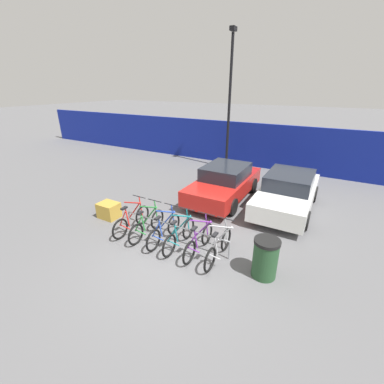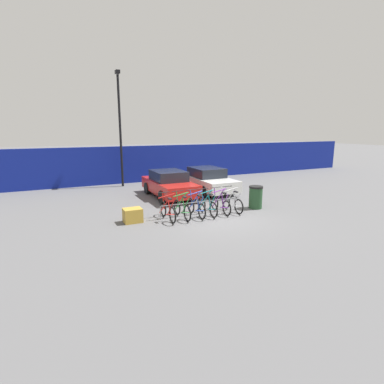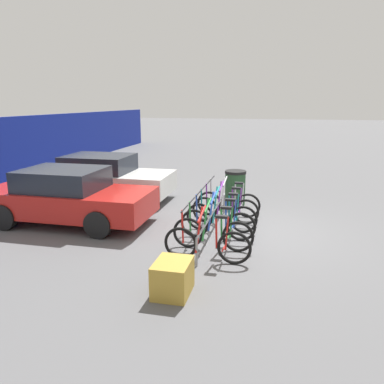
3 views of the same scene
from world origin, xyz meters
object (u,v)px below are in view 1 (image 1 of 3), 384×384
at_px(bicycle_red, 132,220).
at_px(trash_bin, 265,258).
at_px(bicycle_teal, 179,235).
at_px(bike_rack, 174,227).
at_px(cargo_crate, 109,210).
at_px(bicycle_blue, 164,230).
at_px(bicycle_purple, 199,241).
at_px(lamp_post, 230,96).
at_px(car_red, 225,182).
at_px(car_white, 288,192).
at_px(bicycle_green, 147,225).
at_px(bicycle_silver, 219,247).

xyz_separation_m(bicycle_red, trash_bin, (4.28, -0.03, 0.14)).
xyz_separation_m(bicycle_red, bicycle_teal, (1.80, 0.00, 0.00)).
xyz_separation_m(bike_rack, cargo_crate, (-2.86, 0.15, -0.21)).
height_order(bicycle_blue, bicycle_purple, same).
distance_m(lamp_post, trash_bin, 9.67).
height_order(bike_rack, car_red, car_red).
xyz_separation_m(bicycle_red, lamp_post, (-0.02, 7.97, 3.46)).
relative_size(car_white, lamp_post, 0.63).
relative_size(lamp_post, trash_bin, 6.76).
height_order(bicycle_red, bicycle_green, same).
distance_m(car_white, cargo_crate, 6.61).
height_order(bicycle_teal, bicycle_silver, same).
bearing_deg(cargo_crate, lamp_post, 80.23).
xyz_separation_m(bicycle_silver, car_red, (-1.47, 3.90, 0.31)).
bearing_deg(trash_bin, car_white, 93.68).
height_order(bicycle_blue, cargo_crate, bicycle_blue).
xyz_separation_m(bicycle_silver, cargo_crate, (-4.38, 0.30, -0.10)).
bearing_deg(cargo_crate, bicycle_purple, -4.53).
xyz_separation_m(bicycle_teal, bicycle_silver, (1.23, 0.00, 0.00)).
bearing_deg(bicycle_red, bicycle_blue, 2.44).
distance_m(car_red, lamp_post, 5.39).
bearing_deg(bicycle_teal, car_red, 94.55).
bearing_deg(cargo_crate, bicycle_green, -8.67).
distance_m(bicycle_purple, car_white, 4.45).
relative_size(bicycle_red, bicycle_silver, 1.00).
height_order(bicycle_red, bicycle_silver, same).
bearing_deg(bicycle_teal, bike_rack, 153.53).
bearing_deg(bicycle_red, bicycle_green, 2.44).
relative_size(bicycle_blue, bicycle_teal, 1.00).
height_order(bike_rack, trash_bin, trash_bin).
distance_m(bicycle_purple, car_red, 4.01).
bearing_deg(bicycle_silver, bicycle_green, 177.44).
relative_size(bicycle_blue, trash_bin, 1.66).
distance_m(car_white, lamp_post, 6.38).
bearing_deg(bike_rack, bicycle_green, -170.57).
bearing_deg(bicycle_purple, car_white, 67.00).
height_order(bicycle_green, bicycle_teal, same).
height_order(bicycle_teal, cargo_crate, bicycle_teal).
height_order(bike_rack, bicycle_purple, bicycle_purple).
bearing_deg(bicycle_blue, bicycle_red, -178.00).
relative_size(bicycle_blue, cargo_crate, 2.44).
bearing_deg(bicycle_teal, trash_bin, 0.33).
distance_m(bicycle_red, car_red, 4.21).
height_order(bicycle_blue, bicycle_silver, same).
bearing_deg(bicycle_silver, car_red, 108.10).
relative_size(trash_bin, cargo_crate, 1.47).
height_order(bicycle_red, car_white, car_white).
xyz_separation_m(car_red, car_white, (2.44, 0.25, 0.00)).
distance_m(bicycle_silver, cargo_crate, 4.39).
xyz_separation_m(bicycle_silver, car_white, (0.97, 4.15, 0.31)).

